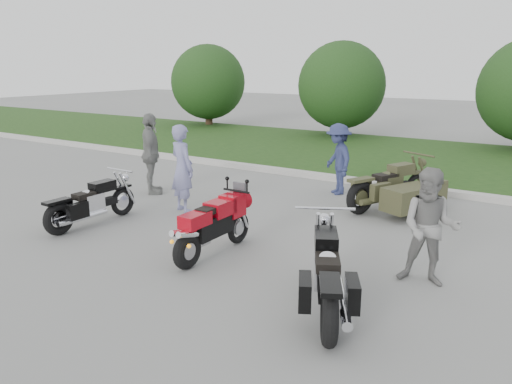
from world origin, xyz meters
The scene contains 13 objects.
ground centered at (0.00, 0.00, 0.00)m, with size 80.00×80.00×0.00m, color gray.
curb centered at (0.00, 6.00, 0.07)m, with size 60.00×0.30×0.15m, color #B8B4AD.
grass_strip centered at (0.00, 10.15, 0.07)m, with size 60.00×8.00×0.14m, color #37591E.
tree_far_left centered at (-10.00, 13.50, 2.19)m, with size 3.60×3.60×4.00m.
tree_mid_left centered at (-3.00, 13.50, 2.19)m, with size 3.60×3.60×4.00m.
sportbike_red centered at (0.66, -0.10, 0.54)m, with size 0.33×1.94×0.92m.
cruiser_left centered at (-2.33, -0.14, 0.42)m, with size 0.36×2.13×0.82m.
cruiser_right centered at (3.04, -0.86, 0.48)m, with size 1.26×2.22×0.93m.
cruiser_sidecar centered at (2.54, 3.95, 0.44)m, with size 1.78×2.30×0.95m.
person_stripe centered at (-1.44, 1.61, 0.93)m, with size 0.68×0.45×1.86m, color #7F80AD.
person_grey centered at (3.88, 0.71, 0.85)m, with size 0.82×0.64×1.69m, color gray.
person_denim centered at (0.71, 4.77, 0.85)m, with size 1.10×0.63×1.71m, color navy.
person_back centered at (-3.08, 2.36, 0.97)m, with size 1.14×0.47×1.95m, color gray.
Camera 1 is at (5.41, -6.21, 3.08)m, focal length 35.00 mm.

